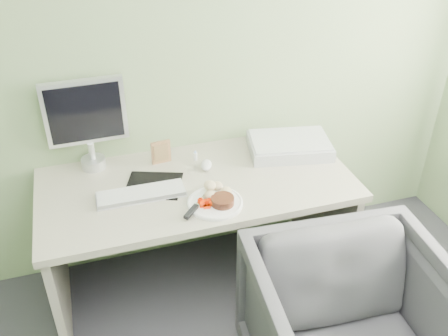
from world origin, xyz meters
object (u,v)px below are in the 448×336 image
object	(u,v)px
monitor	(86,120)
plate	(215,203)
desk	(198,210)
scanner	(289,146)

from	to	relation	value
monitor	plate	bearing A→B (deg)	-46.12
desk	monitor	bearing A→B (deg)	147.53
desk	plate	world-z (taller)	plate
scanner	monitor	world-z (taller)	monitor
desk	plate	size ratio (longest dim) A/B	5.99
desk	plate	xyz separation A→B (m)	(0.03, -0.21, 0.19)
desk	scanner	bearing A→B (deg)	13.45
desk	scanner	size ratio (longest dim) A/B	3.60
plate	monitor	size ratio (longest dim) A/B	0.54
plate	scanner	size ratio (longest dim) A/B	0.60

